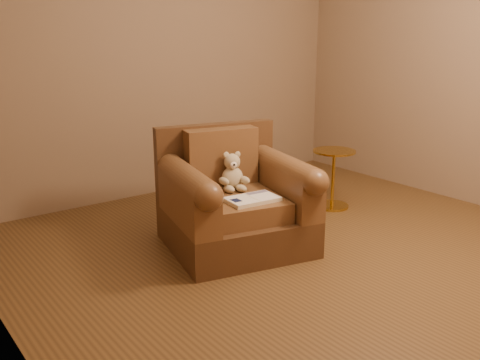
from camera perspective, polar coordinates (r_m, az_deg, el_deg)
floor at (r=3.89m, az=7.50°, el=-7.80°), size 4.00×4.00×0.00m
room at (r=3.57m, az=8.53°, el=18.30°), size 4.02×4.02×2.71m
armchair at (r=3.90m, az=-0.67°, el=-2.40°), size 1.13×1.09×0.85m
teddy_bear at (r=3.93m, az=-0.78°, el=0.53°), size 0.21×0.24×0.29m
guidebook at (r=3.68m, az=1.32°, el=-2.06°), size 0.38×0.25×0.03m
side_table at (r=4.82m, az=9.90°, el=0.33°), size 0.37×0.37×0.52m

